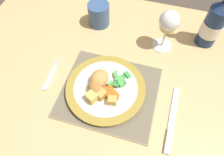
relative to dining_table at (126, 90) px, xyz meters
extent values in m
plane|color=#4C4238|center=(0.00, 0.00, -0.64)|extent=(6.00, 6.00, 0.00)
cube|color=tan|center=(0.00, 0.00, 0.08)|extent=(1.25, 0.83, 0.04)
cube|color=tan|center=(-0.57, 0.36, -0.29)|extent=(0.06, 0.06, 0.70)
cube|color=gray|center=(-0.04, -0.08, 0.10)|extent=(0.30, 0.27, 0.01)
cube|color=#6B604A|center=(-0.04, -0.08, 0.10)|extent=(0.30, 0.26, 0.00)
cylinder|color=white|center=(-0.05, -0.08, 0.11)|extent=(0.21, 0.21, 0.01)
cylinder|color=olive|center=(-0.05, -0.08, 0.12)|extent=(0.25, 0.25, 0.01)
cylinder|color=white|center=(-0.05, -0.08, 0.12)|extent=(0.20, 0.20, 0.00)
ellipsoid|color=tan|center=(-0.08, -0.06, 0.14)|extent=(0.07, 0.07, 0.04)
ellipsoid|color=#A87033|center=(-0.08, -0.09, 0.14)|extent=(0.06, 0.07, 0.04)
cube|color=#338438|center=(-0.01, -0.05, 0.13)|extent=(0.02, 0.03, 0.01)
cube|color=#4CA84C|center=(-0.02, -0.05, 0.13)|extent=(0.02, 0.03, 0.01)
cube|color=#4CA84C|center=(-0.02, -0.04, 0.13)|extent=(0.03, 0.02, 0.01)
cube|color=#4CA84C|center=(-0.04, -0.07, 0.14)|extent=(0.02, 0.02, 0.01)
cube|color=#338438|center=(-0.02, -0.05, 0.13)|extent=(0.03, 0.02, 0.01)
cube|color=#338438|center=(-0.01, -0.05, 0.13)|extent=(0.02, 0.02, 0.01)
cube|color=#338438|center=(-0.03, -0.07, 0.13)|extent=(0.02, 0.01, 0.01)
cube|color=#4CA84C|center=(-0.01, -0.05, 0.13)|extent=(0.03, 0.03, 0.01)
cube|color=green|center=(-0.02, -0.03, 0.13)|extent=(0.03, 0.03, 0.01)
cube|color=green|center=(0.00, -0.01, 0.13)|extent=(0.03, 0.02, 0.01)
cube|color=#4CA84C|center=(-0.04, -0.03, 0.13)|extent=(0.02, 0.02, 0.01)
cylinder|color=orange|center=(-0.05, -0.09, 0.13)|extent=(0.04, 0.03, 0.02)
cylinder|color=orange|center=(-0.02, -0.09, 0.13)|extent=(0.04, 0.03, 0.02)
cylinder|color=orange|center=(-0.02, -0.11, 0.13)|extent=(0.04, 0.03, 0.02)
cylinder|color=orange|center=(-0.03, -0.09, 0.13)|extent=(0.04, 0.05, 0.02)
cylinder|color=orange|center=(-0.02, -0.11, 0.13)|extent=(0.03, 0.04, 0.02)
cube|color=silver|center=(-0.25, -0.09, 0.10)|extent=(0.02, 0.09, 0.01)
cube|color=silver|center=(-0.25, -0.04, 0.10)|extent=(0.01, 0.02, 0.01)
cube|color=silver|center=(-0.25, -0.01, 0.10)|extent=(0.00, 0.02, 0.00)
cube|color=silver|center=(-0.25, -0.02, 0.10)|extent=(0.00, 0.02, 0.00)
cube|color=silver|center=(-0.25, -0.02, 0.10)|extent=(0.00, 0.02, 0.00)
cube|color=silver|center=(-0.26, -0.02, 0.10)|extent=(0.00, 0.02, 0.00)
cube|color=silver|center=(0.16, -0.07, 0.10)|extent=(0.02, 0.15, 0.00)
cube|color=#B2B2B7|center=(0.16, -0.18, 0.10)|extent=(0.02, 0.07, 0.01)
cylinder|color=silver|center=(0.09, 0.17, 0.10)|extent=(0.07, 0.07, 0.00)
cylinder|color=silver|center=(0.09, 0.17, 0.14)|extent=(0.01, 0.01, 0.08)
ellipsoid|color=silver|center=(0.09, 0.17, 0.22)|extent=(0.07, 0.07, 0.07)
cylinder|color=#E0D684|center=(0.09, 0.17, 0.20)|extent=(0.05, 0.05, 0.02)
cylinder|color=navy|center=(0.24, 0.23, 0.17)|extent=(0.07, 0.07, 0.15)
cone|color=navy|center=(0.24, 0.23, 0.26)|extent=(0.07, 0.07, 0.03)
cylinder|color=white|center=(0.24, 0.23, 0.16)|extent=(0.07, 0.07, 0.05)
cube|color=gold|center=(-0.02, -0.12, 0.14)|extent=(0.03, 0.03, 0.03)
cube|color=#DBB256|center=(-0.08, -0.13, 0.14)|extent=(0.04, 0.04, 0.03)
cube|color=gold|center=(-0.07, -0.11, 0.13)|extent=(0.03, 0.03, 0.02)
cube|color=gold|center=(-0.06, -0.11, 0.14)|extent=(0.03, 0.03, 0.03)
cylinder|color=#385684|center=(-0.17, 0.22, 0.14)|extent=(0.08, 0.08, 0.09)
cylinder|color=#1E2F48|center=(-0.17, 0.22, 0.18)|extent=(0.07, 0.07, 0.01)
camera|label=1|loc=(0.05, -0.37, 0.67)|focal=32.00mm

